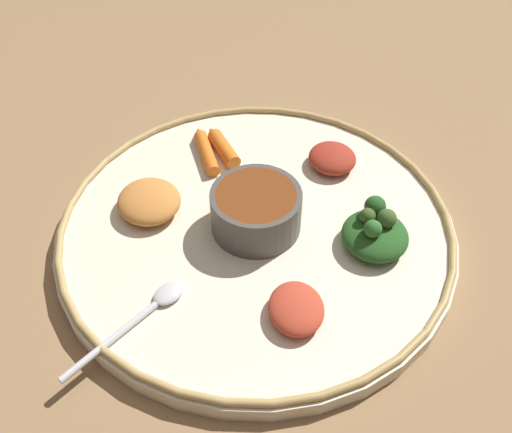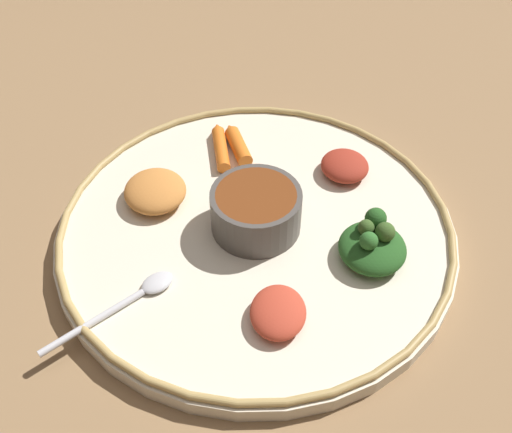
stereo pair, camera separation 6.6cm
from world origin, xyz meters
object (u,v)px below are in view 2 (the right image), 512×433
(center_bowl, at_px, (256,209))
(greens_pile, at_px, (373,244))
(carrot_near_spoon, at_px, (237,143))
(spoon, at_px, (131,299))
(carrot_outer, at_px, (220,146))

(center_bowl, xyz_separation_m, greens_pile, (-0.10, -0.08, -0.01))
(greens_pile, relative_size, carrot_near_spoon, 1.29)
(center_bowl, relative_size, carrot_near_spoon, 1.26)
(spoon, relative_size, carrot_near_spoon, 1.88)
(carrot_near_spoon, bearing_deg, spoon, 127.64)
(spoon, bearing_deg, greens_pile, -105.73)
(greens_pile, bearing_deg, carrot_near_spoon, 10.04)
(spoon, bearing_deg, center_bowl, -79.71)
(center_bowl, bearing_deg, greens_pile, -138.90)
(carrot_outer, bearing_deg, center_bowl, 169.52)
(greens_pile, distance_m, carrot_near_spoon, 0.23)
(spoon, height_order, carrot_near_spoon, carrot_near_spoon)
(center_bowl, bearing_deg, carrot_outer, -10.48)
(greens_pile, bearing_deg, carrot_outer, 14.43)
(center_bowl, relative_size, greens_pile, 0.98)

